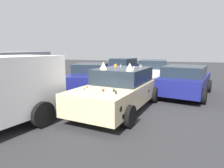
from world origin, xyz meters
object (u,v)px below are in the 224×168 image
object	(u,v)px
art_car_decorated	(121,89)
parked_sedan_behind_right	(90,76)
parked_sedan_row_back_center	(185,80)
parked_sedan_far_right	(152,72)
parked_van_near_right	(15,66)
parked_sedan_near_left	(122,67)

from	to	relation	value
art_car_decorated	parked_sedan_behind_right	size ratio (longest dim) A/B	1.14
art_car_decorated	parked_sedan_row_back_center	size ratio (longest dim) A/B	1.10
art_car_decorated	parked_sedan_far_right	distance (m)	5.72
parked_sedan_row_back_center	parked_sedan_far_right	xyz separation A→B (m)	(2.74, 1.84, 0.03)
art_car_decorated	parked_sedan_far_right	xyz separation A→B (m)	(5.70, -0.44, 0.01)
parked_sedan_behind_right	art_car_decorated	bearing A→B (deg)	32.42
parked_sedan_row_back_center	parked_van_near_right	bearing A→B (deg)	102.69
parked_sedan_row_back_center	parked_sedan_behind_right	xyz separation A→B (m)	(-0.10, 4.84, -0.02)
parked_van_near_right	parked_sedan_row_back_center	distance (m)	9.99
art_car_decorated	parked_sedan_row_back_center	distance (m)	3.73
parked_sedan_behind_right	parked_sedan_near_left	bearing A→B (deg)	169.68
parked_sedan_far_right	parked_van_near_right	bearing A→B (deg)	-74.77
art_car_decorated	parked_sedan_far_right	bearing A→B (deg)	-176.67
parked_van_near_right	parked_sedan_far_right	world-z (taller)	parked_van_near_right
parked_sedan_row_back_center	parked_sedan_near_left	xyz separation A→B (m)	(6.03, 4.75, -0.01)
parked_sedan_near_left	parked_sedan_behind_right	bearing A→B (deg)	11.02
parked_sedan_row_back_center	parked_sedan_far_right	size ratio (longest dim) A/B	0.99
parked_sedan_row_back_center	parked_sedan_behind_right	world-z (taller)	parked_sedan_row_back_center
parked_sedan_near_left	parked_sedan_behind_right	distance (m)	6.14
parked_sedan_far_right	art_car_decorated	bearing A→B (deg)	-8.39
art_car_decorated	parked_sedan_row_back_center	bearing A→B (deg)	150.11
parked_sedan_near_left	parked_sedan_behind_right	size ratio (longest dim) A/B	1.15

